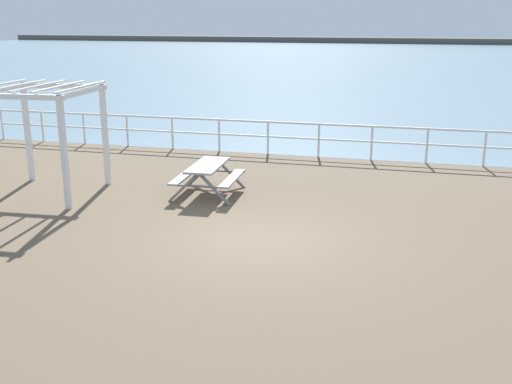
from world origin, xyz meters
The scene contains 6 objects.
ground_plane centered at (0.00, 0.00, -0.10)m, with size 30.00×24.00×0.20m, color brown.
sea_band centered at (0.00, 52.75, 0.00)m, with size 142.00×90.00×0.01m, color gray.
distant_shoreline centered at (0.00, 95.75, 0.00)m, with size 142.00×6.00×1.80m, color #4C4C47.
seaward_railing centered at (0.00, 7.75, 0.74)m, with size 23.07×0.07×1.08m.
picnic_table_mid_centre centered at (-1.98, 2.86, 0.58)m, with size 1.63×1.88×0.80m.
lattice_pergola centered at (-5.90, 1.94, 2.00)m, with size 2.60×2.71×2.70m.
Camera 1 is at (2.92, -11.05, 4.28)m, focal length 43.02 mm.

